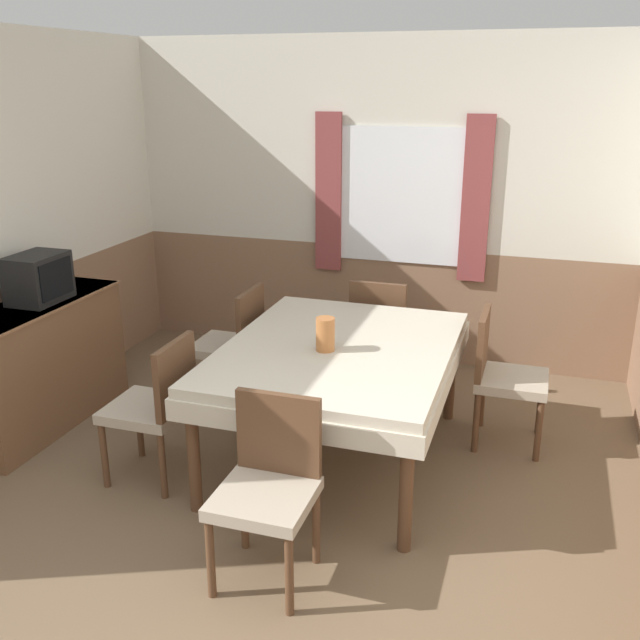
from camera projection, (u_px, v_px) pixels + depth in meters
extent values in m
cube|color=silver|center=(377.00, 144.00, 5.63)|extent=(4.52, 0.05, 1.65)
cube|color=#89664C|center=(373.00, 301.00, 6.05)|extent=(4.52, 0.05, 0.95)
cube|color=white|center=(400.00, 196.00, 5.67)|extent=(1.06, 0.01, 1.08)
cube|color=brown|center=(328.00, 193.00, 5.82)|extent=(0.22, 0.03, 1.28)
cube|color=brown|center=(476.00, 200.00, 5.48)|extent=(0.22, 0.03, 1.28)
cube|color=#89664C|center=(19.00, 349.00, 4.97)|extent=(0.05, 4.09, 0.95)
cube|color=beige|center=(338.00, 350.00, 4.25)|extent=(1.32, 1.72, 0.06)
cube|color=beige|center=(338.00, 364.00, 4.28)|extent=(1.35, 1.75, 0.12)
cylinder|color=brown|center=(194.00, 453.00, 3.84)|extent=(0.07, 0.07, 0.69)
cylinder|color=brown|center=(406.00, 490.00, 3.50)|extent=(0.07, 0.07, 0.69)
cylinder|color=brown|center=(292.00, 353.00, 5.24)|extent=(0.07, 0.07, 0.69)
cylinder|color=brown|center=(451.00, 372.00, 4.91)|extent=(0.07, 0.07, 0.69)
cylinder|color=brown|center=(192.00, 383.00, 5.08)|extent=(0.04, 0.04, 0.41)
cylinder|color=brown|center=(215.00, 364.00, 5.42)|extent=(0.04, 0.04, 0.41)
cylinder|color=brown|center=(241.00, 390.00, 4.97)|extent=(0.04, 0.04, 0.41)
cylinder|color=brown|center=(261.00, 370.00, 5.31)|extent=(0.04, 0.04, 0.41)
cube|color=tan|center=(226.00, 346.00, 5.12)|extent=(0.44, 0.44, 0.06)
cube|color=brown|center=(251.00, 318.00, 4.99)|extent=(0.04, 0.42, 0.41)
cylinder|color=brown|center=(540.00, 406.00, 4.73)|extent=(0.04, 0.04, 0.41)
cylinder|color=brown|center=(539.00, 431.00, 4.39)|extent=(0.04, 0.04, 0.41)
cylinder|color=brown|center=(482.00, 398.00, 4.84)|extent=(0.04, 0.04, 0.41)
cylinder|color=brown|center=(476.00, 422.00, 4.50)|extent=(0.04, 0.04, 0.41)
cube|color=tan|center=(512.00, 380.00, 4.54)|extent=(0.44, 0.44, 0.06)
cube|color=brown|center=(483.00, 343.00, 4.52)|extent=(0.04, 0.42, 0.41)
cylinder|color=brown|center=(104.00, 455.00, 4.11)|extent=(0.04, 0.04, 0.41)
cylinder|color=brown|center=(139.00, 426.00, 4.45)|extent=(0.04, 0.04, 0.41)
cylinder|color=brown|center=(163.00, 466.00, 4.00)|extent=(0.04, 0.04, 0.41)
cylinder|color=brown|center=(194.00, 435.00, 4.34)|extent=(0.04, 0.04, 0.41)
cube|color=tan|center=(147.00, 409.00, 4.15)|extent=(0.44, 0.44, 0.06)
cube|color=brown|center=(175.00, 376.00, 4.01)|extent=(0.04, 0.42, 0.41)
cylinder|color=brown|center=(364.00, 349.00, 5.72)|extent=(0.04, 0.04, 0.41)
cylinder|color=brown|center=(411.00, 354.00, 5.61)|extent=(0.04, 0.04, 0.41)
cylinder|color=brown|center=(351.00, 366.00, 5.38)|extent=(0.04, 0.04, 0.41)
cylinder|color=brown|center=(401.00, 372.00, 5.27)|extent=(0.04, 0.04, 0.41)
cube|color=tan|center=(382.00, 331.00, 5.42)|extent=(0.44, 0.44, 0.06)
cube|color=brown|center=(377.00, 310.00, 5.17)|extent=(0.42, 0.04, 0.41)
cylinder|color=brown|center=(289.00, 575.00, 3.11)|extent=(0.04, 0.04, 0.41)
cylinder|color=brown|center=(210.00, 558.00, 3.22)|extent=(0.04, 0.04, 0.41)
cylinder|color=brown|center=(316.00, 526.00, 3.46)|extent=(0.04, 0.04, 0.41)
cylinder|color=brown|center=(244.00, 512.00, 3.57)|extent=(0.04, 0.04, 0.41)
cube|color=tan|center=(264.00, 498.00, 3.26)|extent=(0.44, 0.44, 0.06)
cube|color=brown|center=(279.00, 433.00, 3.37)|extent=(0.42, 0.04, 0.41)
cube|color=brown|center=(40.00, 365.00, 4.80)|extent=(0.44, 1.33, 0.86)
cube|color=#8C5F3F|center=(32.00, 305.00, 4.67)|extent=(0.46, 1.35, 0.02)
cube|color=black|center=(38.00, 278.00, 4.68)|extent=(0.28, 0.38, 0.32)
cube|color=black|center=(56.00, 279.00, 4.63)|extent=(0.01, 0.32, 0.24)
cylinder|color=#B26B38|center=(325.00, 334.00, 4.14)|extent=(0.11, 0.11, 0.20)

